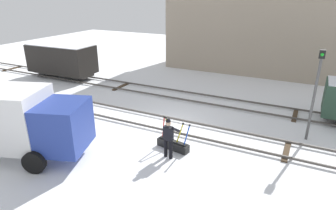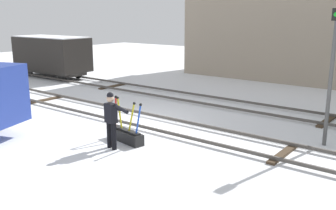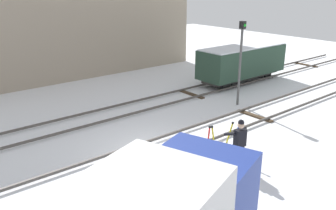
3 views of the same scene
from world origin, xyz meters
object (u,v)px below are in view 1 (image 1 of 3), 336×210
object	(u,v)px
rail_worker	(169,136)
signal_post	(316,88)
delivery_truck	(9,119)
switch_lever_frame	(173,144)
freight_car_back_track	(62,59)

from	to	relation	value
rail_worker	signal_post	xyz separation A→B (m)	(5.08, 4.30, 1.55)
rail_worker	signal_post	world-z (taller)	signal_post
rail_worker	delivery_truck	world-z (taller)	delivery_truck
switch_lever_frame	freight_car_back_track	world-z (taller)	freight_car_back_track
switch_lever_frame	rail_worker	bearing A→B (deg)	-69.71
switch_lever_frame	rail_worker	distance (m)	1.04
switch_lever_frame	rail_worker	size ratio (longest dim) A/B	0.93
rail_worker	freight_car_back_track	xyz separation A→B (m)	(-12.90, 7.06, 0.50)
delivery_truck	freight_car_back_track	xyz separation A→B (m)	(-7.01, 9.78, -0.14)
rail_worker	signal_post	distance (m)	6.83
rail_worker	signal_post	bearing A→B (deg)	50.17
switch_lever_frame	delivery_truck	world-z (taller)	delivery_truck
rail_worker	signal_post	size ratio (longest dim) A/B	0.42
switch_lever_frame	delivery_truck	distance (m)	6.85
rail_worker	freight_car_back_track	distance (m)	14.72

